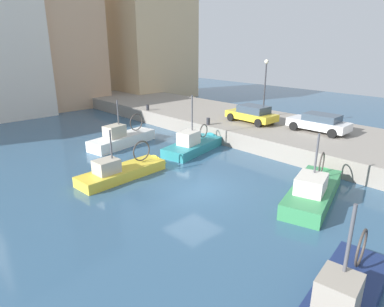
{
  "coord_description": "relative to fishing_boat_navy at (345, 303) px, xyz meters",
  "views": [
    {
      "loc": [
        -11.33,
        -11.87,
        7.49
      ],
      "look_at": [
        1.52,
        1.7,
        1.2
      ],
      "focal_mm": 31.38,
      "sensor_mm": 36.0,
      "label": 1
    }
  ],
  "objects": [
    {
      "name": "water_surface",
      "position": [
        2.54,
        9.18,
        -0.13
      ],
      "size": [
        80.0,
        80.0,
        0.0
      ],
      "primitive_type": "plane",
      "color": "#335675",
      "rests_on": "ground"
    },
    {
      "name": "quay_wall",
      "position": [
        14.04,
        9.18,
        0.47
      ],
      "size": [
        9.0,
        56.0,
        1.2
      ],
      "primitive_type": "cube",
      "color": "gray",
      "rests_on": "ground"
    },
    {
      "name": "fishing_boat_navy",
      "position": [
        0.0,
        0.0,
        0.0
      ],
      "size": [
        5.97,
        2.33,
        4.52
      ],
      "color": "navy",
      "rests_on": "ground"
    },
    {
      "name": "fishing_boat_green",
      "position": [
        6.19,
        4.22,
        -0.0
      ],
      "size": [
        6.74,
        3.43,
        4.28
      ],
      "color": "#388951",
      "rests_on": "ground"
    },
    {
      "name": "fishing_boat_yellow",
      "position": [
        0.97,
        13.11,
        -0.02
      ],
      "size": [
        6.14,
        1.93,
        3.66
      ],
      "color": "gold",
      "rests_on": "ground"
    },
    {
      "name": "fishing_boat_white",
      "position": [
        4.36,
        18.56,
        -0.0
      ],
      "size": [
        6.41,
        2.69,
        4.24
      ],
      "color": "white",
      "rests_on": "ground"
    },
    {
      "name": "fishing_boat_teal",
      "position": [
        7.3,
        13.88,
        -0.01
      ],
      "size": [
        6.05,
        2.97,
        4.86
      ],
      "color": "teal",
      "rests_on": "ground"
    },
    {
      "name": "parked_car_white",
      "position": [
        14.14,
        8.15,
        1.76
      ],
      "size": [
        2.06,
        4.28,
        1.33
      ],
      "color": "silver",
      "rests_on": "quay_wall"
    },
    {
      "name": "parked_car_yellow",
      "position": [
        13.07,
        13.33,
        1.78
      ],
      "size": [
        2.11,
        4.2,
        1.38
      ],
      "color": "gold",
      "rests_on": "quay_wall"
    },
    {
      "name": "mooring_bollard_mid",
      "position": [
        9.89,
        15.18,
        1.34
      ],
      "size": [
        0.28,
        0.28,
        0.55
      ],
      "primitive_type": "cylinder",
      "color": "#2D2D33",
      "rests_on": "quay_wall"
    },
    {
      "name": "mooring_bollard_north",
      "position": [
        9.89,
        23.18,
        1.34
      ],
      "size": [
        0.28,
        0.28,
        0.55
      ],
      "primitive_type": "cylinder",
      "color": "#2D2D33",
      "rests_on": "quay_wall"
    },
    {
      "name": "quay_streetlamp",
      "position": [
        15.54,
        13.98,
        4.32
      ],
      "size": [
        0.36,
        0.36,
        4.83
      ],
      "color": "#38383D",
      "rests_on": "quay_wall"
    },
    {
      "name": "waterfront_building_west_mid",
      "position": [
        8.21,
        37.56,
        10.02
      ],
      "size": [
        8.12,
        8.42,
        20.27
      ],
      "color": "tan",
      "rests_on": "ground"
    },
    {
      "name": "waterfront_building_central",
      "position": [
        19.78,
        35.32,
        6.76
      ],
      "size": [
        10.44,
        8.01,
        13.76
      ],
      "color": "#D1B284",
      "rests_on": "ground"
    }
  ]
}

